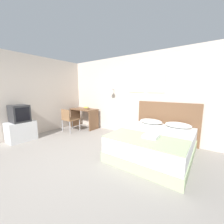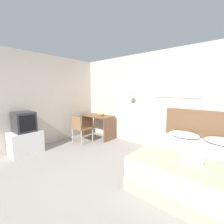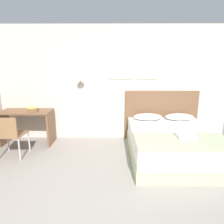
{
  "view_description": "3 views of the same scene",
  "coord_description": "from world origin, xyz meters",
  "px_view_note": "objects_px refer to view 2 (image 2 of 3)",
  "views": [
    {
      "loc": [
        2.35,
        -1.43,
        1.52
      ],
      "look_at": [
        0.1,
        1.67,
        0.9
      ],
      "focal_mm": 22.0,
      "sensor_mm": 36.0,
      "label": 1
    },
    {
      "loc": [
        1.86,
        -1.19,
        1.62
      ],
      "look_at": [
        -0.66,
        1.78,
        1.05
      ],
      "focal_mm": 24.0,
      "sensor_mm": 36.0,
      "label": 2
    },
    {
      "loc": [
        0.19,
        -2.0,
        1.78
      ],
      "look_at": [
        0.17,
        1.73,
        0.89
      ],
      "focal_mm": 32.0,
      "sensor_mm": 36.0,
      "label": 3
    }
  ],
  "objects_px": {
    "pillow_left": "(184,135)",
    "tv_stand": "(26,142)",
    "desk_chair": "(80,127)",
    "fruit_bowl": "(101,115)",
    "bed": "(192,167)",
    "throw_blanket": "(184,164)",
    "desk": "(98,122)",
    "headboard": "(204,136)",
    "television": "(24,122)",
    "pillow_right": "(223,142)",
    "folded_towel_near_foot": "(193,159)"
  },
  "relations": [
    {
      "from": "fruit_bowl",
      "to": "tv_stand",
      "type": "relative_size",
      "value": 0.33
    },
    {
      "from": "folded_towel_near_foot",
      "to": "pillow_left",
      "type": "bearing_deg",
      "value": 110.55
    },
    {
      "from": "pillow_right",
      "to": "television",
      "type": "height_order",
      "value": "television"
    },
    {
      "from": "desk_chair",
      "to": "fruit_bowl",
      "type": "distance_m",
      "value": 0.79
    },
    {
      "from": "bed",
      "to": "headboard",
      "type": "distance_m",
      "value": 1.07
    },
    {
      "from": "television",
      "to": "pillow_right",
      "type": "bearing_deg",
      "value": 29.39
    },
    {
      "from": "bed",
      "to": "desk_chair",
      "type": "height_order",
      "value": "desk_chair"
    },
    {
      "from": "pillow_left",
      "to": "throw_blanket",
      "type": "distance_m",
      "value": 1.38
    },
    {
      "from": "television",
      "to": "fruit_bowl",
      "type": "bearing_deg",
      "value": 73.0
    },
    {
      "from": "folded_towel_near_foot",
      "to": "tv_stand",
      "type": "height_order",
      "value": "folded_towel_near_foot"
    },
    {
      "from": "pillow_left",
      "to": "tv_stand",
      "type": "relative_size",
      "value": 0.88
    },
    {
      "from": "bed",
      "to": "pillow_right",
      "type": "height_order",
      "value": "pillow_right"
    },
    {
      "from": "headboard",
      "to": "fruit_bowl",
      "type": "xyz_separation_m",
      "value": [
        -2.92,
        -0.38,
        0.23
      ]
    },
    {
      "from": "desk",
      "to": "tv_stand",
      "type": "distance_m",
      "value": 2.18
    },
    {
      "from": "desk_chair",
      "to": "fruit_bowl",
      "type": "height_order",
      "value": "fruit_bowl"
    },
    {
      "from": "bed",
      "to": "desk_chair",
      "type": "xyz_separation_m",
      "value": [
        -3.13,
        -0.06,
        0.24
      ]
    },
    {
      "from": "bed",
      "to": "television",
      "type": "height_order",
      "value": "television"
    },
    {
      "from": "desk",
      "to": "tv_stand",
      "type": "height_order",
      "value": "desk"
    },
    {
      "from": "fruit_bowl",
      "to": "television",
      "type": "height_order",
      "value": "television"
    },
    {
      "from": "throw_blanket",
      "to": "desk_chair",
      "type": "relative_size",
      "value": 1.86
    },
    {
      "from": "desk_chair",
      "to": "tv_stand",
      "type": "bearing_deg",
      "value": -107.05
    },
    {
      "from": "throw_blanket",
      "to": "folded_towel_near_foot",
      "type": "bearing_deg",
      "value": 59.19
    },
    {
      "from": "pillow_left",
      "to": "throw_blanket",
      "type": "relative_size",
      "value": 0.41
    },
    {
      "from": "pillow_left",
      "to": "television",
      "type": "xyz_separation_m",
      "value": [
        -3.2,
        -2.21,
        0.22
      ]
    },
    {
      "from": "desk_chair",
      "to": "pillow_right",
      "type": "bearing_deg",
      "value": 13.09
    },
    {
      "from": "pillow_left",
      "to": "pillow_right",
      "type": "xyz_separation_m",
      "value": [
        0.73,
        0.0,
        0.0
      ]
    },
    {
      "from": "desk",
      "to": "fruit_bowl",
      "type": "distance_m",
      "value": 0.33
    },
    {
      "from": "desk",
      "to": "throw_blanket",
      "type": "bearing_deg",
      "value": -21.76
    },
    {
      "from": "bed",
      "to": "desk",
      "type": "bearing_deg",
      "value": 167.92
    },
    {
      "from": "folded_towel_near_foot",
      "to": "headboard",
      "type": "bearing_deg",
      "value": 93.25
    },
    {
      "from": "pillow_right",
      "to": "tv_stand",
      "type": "bearing_deg",
      "value": -150.63
    },
    {
      "from": "throw_blanket",
      "to": "desk",
      "type": "bearing_deg",
      "value": 158.24
    },
    {
      "from": "throw_blanket",
      "to": "tv_stand",
      "type": "height_order",
      "value": "tv_stand"
    },
    {
      "from": "bed",
      "to": "folded_towel_near_foot",
      "type": "relative_size",
      "value": 6.8
    },
    {
      "from": "bed",
      "to": "folded_towel_near_foot",
      "type": "bearing_deg",
      "value": -79.25
    },
    {
      "from": "pillow_left",
      "to": "folded_towel_near_foot",
      "type": "height_order",
      "value": "pillow_left"
    },
    {
      "from": "headboard",
      "to": "tv_stand",
      "type": "xyz_separation_m",
      "value": [
        -3.56,
        -2.48,
        -0.3
      ]
    },
    {
      "from": "headboard",
      "to": "pillow_left",
      "type": "distance_m",
      "value": 0.45
    },
    {
      "from": "headboard",
      "to": "desk",
      "type": "height_order",
      "value": "headboard"
    },
    {
      "from": "desk_chair",
      "to": "tv_stand",
      "type": "xyz_separation_m",
      "value": [
        -0.43,
        -1.4,
        -0.22
      ]
    },
    {
      "from": "pillow_left",
      "to": "desk",
      "type": "height_order",
      "value": "desk"
    },
    {
      "from": "television",
      "to": "desk",
      "type": "bearing_deg",
      "value": 77.73
    },
    {
      "from": "throw_blanket",
      "to": "desk",
      "type": "height_order",
      "value": "desk"
    },
    {
      "from": "pillow_left",
      "to": "tv_stand",
      "type": "distance_m",
      "value": 3.9
    },
    {
      "from": "pillow_left",
      "to": "bed",
      "type": "bearing_deg",
      "value": -64.27
    },
    {
      "from": "throw_blanket",
      "to": "desk_chair",
      "type": "bearing_deg",
      "value": 170.7
    },
    {
      "from": "pillow_right",
      "to": "desk",
      "type": "xyz_separation_m",
      "value": [
        -3.46,
        -0.09,
        -0.08
      ]
    },
    {
      "from": "headboard",
      "to": "throw_blanket",
      "type": "height_order",
      "value": "headboard"
    },
    {
      "from": "bed",
      "to": "fruit_bowl",
      "type": "xyz_separation_m",
      "value": [
        -2.92,
        0.64,
        0.54
      ]
    },
    {
      "from": "pillow_right",
      "to": "desk_chair",
      "type": "distance_m",
      "value": 3.59
    }
  ]
}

